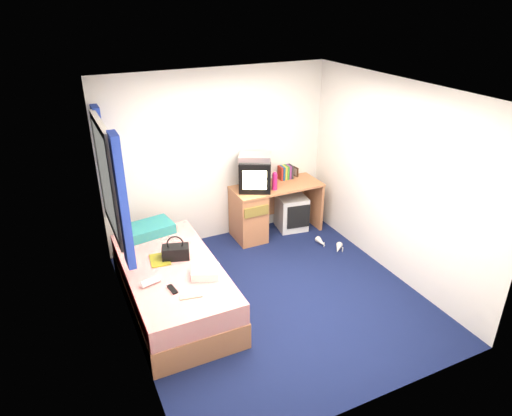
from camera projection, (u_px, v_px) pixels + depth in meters
name	position (u px, v px, depth m)	size (l,w,h in m)	color
ground	(274.00, 297.00, 5.37)	(3.40, 3.40, 0.00)	#0C1438
room_shell	(277.00, 183.00, 4.75)	(3.40, 3.40, 3.40)	white
bed	(174.00, 286.00, 5.11)	(1.01, 2.00, 0.54)	#B8764C
pillow	(149.00, 229.00, 5.63)	(0.58, 0.37, 0.13)	#175096
desk	(259.00, 210.00, 6.56)	(1.30, 0.55, 0.75)	#B8764C
storage_cube	(291.00, 212.00, 6.84)	(0.41, 0.41, 0.52)	silver
crt_tv	(255.00, 175.00, 6.29)	(0.56, 0.55, 0.43)	black
vcr	(255.00, 157.00, 6.19)	(0.43, 0.31, 0.08)	#B8B8BA
book_row	(286.00, 172.00, 6.70)	(0.20, 0.13, 0.20)	maroon
picture_frame	(296.00, 171.00, 6.81)	(0.02, 0.12, 0.14)	#311C10
pink_water_bottle	(275.00, 182.00, 6.32)	(0.07, 0.07, 0.23)	#D61E62
aerosol_can	(267.00, 181.00, 6.43)	(0.05, 0.05, 0.17)	silver
handbag	(176.00, 252.00, 5.10)	(0.34, 0.25, 0.28)	black
towel	(205.00, 272.00, 4.80)	(0.28, 0.24, 0.09)	silver
magazine	(160.00, 260.00, 5.09)	(0.21, 0.28, 0.01)	yellow
water_bottle	(150.00, 282.00, 4.66)	(0.07, 0.07, 0.20)	silver
colour_swatch_fan	(191.00, 297.00, 4.48)	(0.22, 0.06, 0.01)	orange
remote_control	(172.00, 289.00, 4.59)	(0.05, 0.16, 0.02)	black
window_assembly	(110.00, 181.00, 4.90)	(0.11, 1.42, 1.40)	silver
white_heels	(330.00, 245.00, 6.38)	(0.28, 0.46, 0.09)	silver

